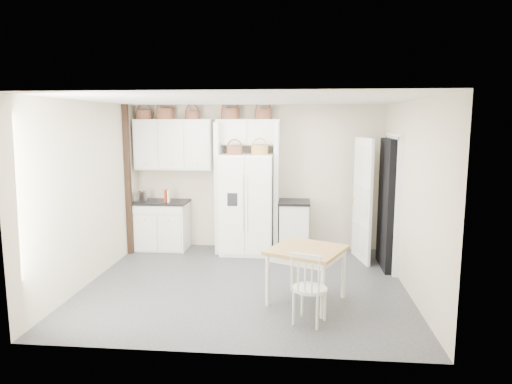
# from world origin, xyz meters

# --- Properties ---
(floor) EXTENTS (4.50, 4.50, 0.00)m
(floor) POSITION_xyz_m (0.00, 0.00, 0.00)
(floor) COLOR #292A2E
(floor) RESTS_ON ground
(ceiling) EXTENTS (4.50, 4.50, 0.00)m
(ceiling) POSITION_xyz_m (0.00, 0.00, 2.60)
(ceiling) COLOR white
(ceiling) RESTS_ON wall_back
(wall_back) EXTENTS (4.50, 0.00, 4.50)m
(wall_back) POSITION_xyz_m (0.00, 2.00, 1.30)
(wall_back) COLOR beige
(wall_back) RESTS_ON floor
(wall_left) EXTENTS (0.00, 4.00, 4.00)m
(wall_left) POSITION_xyz_m (-2.25, 0.00, 1.30)
(wall_left) COLOR beige
(wall_left) RESTS_ON floor
(wall_right) EXTENTS (0.00, 4.00, 4.00)m
(wall_right) POSITION_xyz_m (2.25, 0.00, 1.30)
(wall_right) COLOR beige
(wall_right) RESTS_ON floor
(refrigerator) EXTENTS (0.91, 0.73, 1.75)m
(refrigerator) POSITION_xyz_m (-0.15, 1.61, 0.88)
(refrigerator) COLOR white
(refrigerator) RESTS_ON floor
(base_cab_left) EXTENTS (0.92, 0.58, 0.85)m
(base_cab_left) POSITION_xyz_m (-1.72, 1.70, 0.42)
(base_cab_left) COLOR silver
(base_cab_left) RESTS_ON floor
(base_cab_right) EXTENTS (0.50, 0.60, 0.89)m
(base_cab_right) POSITION_xyz_m (0.67, 1.70, 0.44)
(base_cab_right) COLOR silver
(base_cab_right) RESTS_ON floor
(dining_table) EXTENTS (1.14, 1.14, 0.71)m
(dining_table) POSITION_xyz_m (0.86, -0.57, 0.36)
(dining_table) COLOR #A2752E
(dining_table) RESTS_ON floor
(windsor_chair) EXTENTS (0.51, 0.49, 0.82)m
(windsor_chair) POSITION_xyz_m (0.89, -1.20, 0.41)
(windsor_chair) COLOR silver
(windsor_chair) RESTS_ON floor
(counter_left) EXTENTS (0.95, 0.62, 0.04)m
(counter_left) POSITION_xyz_m (-1.72, 1.70, 0.87)
(counter_left) COLOR black
(counter_left) RESTS_ON base_cab_left
(counter_right) EXTENTS (0.54, 0.64, 0.04)m
(counter_right) POSITION_xyz_m (0.67, 1.70, 0.91)
(counter_right) COLOR black
(counter_right) RESTS_ON base_cab_right
(toaster) EXTENTS (0.27, 0.18, 0.17)m
(toaster) POSITION_xyz_m (-2.07, 1.66, 0.97)
(toaster) COLOR silver
(toaster) RESTS_ON counter_left
(cookbook_red) EXTENTS (0.06, 0.15, 0.22)m
(cookbook_red) POSITION_xyz_m (-1.60, 1.62, 1.00)
(cookbook_red) COLOR #A4290E
(cookbook_red) RESTS_ON counter_left
(cookbook_cream) EXTENTS (0.05, 0.15, 0.22)m
(cookbook_cream) POSITION_xyz_m (-1.57, 1.62, 1.00)
(cookbook_cream) COLOR beige
(cookbook_cream) RESTS_ON counter_left
(basket_upper_a) EXTENTS (0.28, 0.28, 0.16)m
(basket_upper_a) POSITION_xyz_m (-2.03, 1.83, 2.43)
(basket_upper_a) COLOR brown
(basket_upper_a) RESTS_ON upper_cabinet
(basket_upper_b) EXTENTS (0.33, 0.33, 0.19)m
(basket_upper_b) POSITION_xyz_m (-1.65, 1.83, 2.45)
(basket_upper_b) COLOR brown
(basket_upper_b) RESTS_ON upper_cabinet
(basket_upper_c) EXTENTS (0.26, 0.26, 0.15)m
(basket_upper_c) POSITION_xyz_m (-1.15, 1.83, 2.42)
(basket_upper_c) COLOR brown
(basket_upper_c) RESTS_ON upper_cabinet
(basket_bridge_a) EXTENTS (0.33, 0.33, 0.18)m
(basket_bridge_a) POSITION_xyz_m (-0.47, 1.83, 2.44)
(basket_bridge_a) COLOR brown
(basket_bridge_a) RESTS_ON bridge_cabinet
(basket_bridge_b) EXTENTS (0.30, 0.30, 0.17)m
(basket_bridge_b) POSITION_xyz_m (0.11, 1.83, 2.44)
(basket_bridge_b) COLOR brown
(basket_bridge_b) RESTS_ON bridge_cabinet
(basket_fridge_a) EXTENTS (0.27, 0.27, 0.14)m
(basket_fridge_a) POSITION_xyz_m (-0.36, 1.51, 1.82)
(basket_fridge_a) COLOR brown
(basket_fridge_a) RESTS_ON refrigerator
(basket_fridge_b) EXTENTS (0.28, 0.28, 0.15)m
(basket_fridge_b) POSITION_xyz_m (0.07, 1.51, 1.83)
(basket_fridge_b) COLOR #A57A35
(basket_fridge_b) RESTS_ON refrigerator
(upper_cabinet) EXTENTS (1.40, 0.34, 0.90)m
(upper_cabinet) POSITION_xyz_m (-1.50, 1.83, 1.90)
(upper_cabinet) COLOR silver
(upper_cabinet) RESTS_ON wall_back
(bridge_cabinet) EXTENTS (1.12, 0.34, 0.45)m
(bridge_cabinet) POSITION_xyz_m (-0.15, 1.83, 2.12)
(bridge_cabinet) COLOR silver
(bridge_cabinet) RESTS_ON wall_back
(fridge_panel_left) EXTENTS (0.08, 0.60, 2.30)m
(fridge_panel_left) POSITION_xyz_m (-0.66, 1.70, 1.15)
(fridge_panel_left) COLOR silver
(fridge_panel_left) RESTS_ON floor
(fridge_panel_right) EXTENTS (0.08, 0.60, 2.30)m
(fridge_panel_right) POSITION_xyz_m (0.36, 1.70, 1.15)
(fridge_panel_right) COLOR silver
(fridge_panel_right) RESTS_ON floor
(trim_post) EXTENTS (0.09, 0.09, 2.60)m
(trim_post) POSITION_xyz_m (-2.20, 1.35, 1.30)
(trim_post) COLOR black
(trim_post) RESTS_ON floor
(doorway_void) EXTENTS (0.18, 0.85, 2.05)m
(doorway_void) POSITION_xyz_m (2.16, 1.00, 1.02)
(doorway_void) COLOR black
(doorway_void) RESTS_ON floor
(door_slab) EXTENTS (0.21, 0.79, 2.05)m
(door_slab) POSITION_xyz_m (1.80, 1.33, 1.02)
(door_slab) COLOR white
(door_slab) RESTS_ON floor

